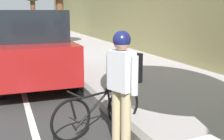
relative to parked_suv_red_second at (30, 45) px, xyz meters
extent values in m
plane|color=#303030|center=(-0.52, 4.51, -1.03)|extent=(66.86, 66.86, 0.00)
cube|color=#A8A0A3|center=(3.20, 4.51, -0.95)|extent=(3.95, 41.79, 0.14)
cube|color=gray|center=(1.14, 4.51, -0.95)|extent=(0.16, 41.79, 0.14)
cube|color=white|center=(-0.33, 4.51, -1.02)|extent=(0.12, 41.79, 0.01)
cube|color=maroon|center=(0.00, 0.00, -0.25)|extent=(2.01, 4.74, 0.90)
cube|color=black|center=(0.00, 0.00, 0.58)|extent=(1.75, 3.14, 0.76)
cylinder|color=black|center=(0.91, 1.44, -0.65)|extent=(0.24, 0.77, 0.76)
cylinder|color=black|center=(-0.84, 1.48, -0.65)|extent=(0.24, 0.77, 0.76)
cylinder|color=black|center=(0.84, -1.48, -0.65)|extent=(0.24, 0.77, 0.76)
cube|color=slate|center=(0.20, 6.75, -0.43)|extent=(1.97, 4.48, 0.64)
cube|color=black|center=(0.20, 6.75, 0.19)|extent=(1.65, 2.17, 0.60)
cylinder|color=black|center=(0.94, 8.15, -0.70)|extent=(0.25, 0.67, 0.66)
cylinder|color=black|center=(-0.68, 8.07, -0.70)|extent=(0.25, 0.67, 0.66)
cylinder|color=black|center=(1.08, 5.42, -0.70)|extent=(0.25, 0.67, 0.66)
cylinder|color=black|center=(-0.54, 5.34, -0.70)|extent=(0.25, 0.67, 0.66)
cube|color=#1E512D|center=(0.12, 12.71, -0.43)|extent=(1.80, 4.42, 0.64)
cube|color=black|center=(0.12, 12.71, 0.19)|extent=(1.57, 2.11, 0.60)
cylinder|color=black|center=(0.94, 14.07, -0.70)|extent=(0.23, 0.66, 0.66)
cylinder|color=black|center=(-0.68, 14.08, -0.70)|extent=(0.23, 0.66, 0.66)
cylinder|color=black|center=(0.92, 11.34, -0.70)|extent=(0.23, 0.66, 0.66)
cylinder|color=black|center=(-0.70, 11.35, -0.70)|extent=(0.23, 0.66, 0.66)
cube|color=tan|center=(0.05, 21.03, -0.25)|extent=(2.03, 4.75, 0.90)
cube|color=black|center=(0.05, 21.03, 0.58)|extent=(1.76, 3.14, 0.76)
cylinder|color=black|center=(0.96, 22.47, -0.65)|extent=(0.24, 0.77, 0.76)
cylinder|color=black|center=(-0.79, 22.51, -0.65)|extent=(0.24, 0.77, 0.76)
cylinder|color=black|center=(0.88, 19.55, -0.65)|extent=(0.24, 0.77, 0.76)
cylinder|color=black|center=(-0.87, 19.60, -0.65)|extent=(0.24, 0.77, 0.76)
torus|color=black|center=(0.17, -4.17, -0.68)|extent=(0.68, 0.24, 0.69)
torus|color=black|center=(1.17, -3.87, -0.68)|extent=(0.68, 0.24, 0.69)
cylinder|color=black|center=(0.55, -4.06, -0.59)|extent=(0.63, 0.22, 0.51)
cylinder|color=black|center=(0.90, -3.95, -0.60)|extent=(0.14, 0.07, 0.48)
cylinder|color=black|center=(0.60, -4.04, -0.36)|extent=(0.71, 0.24, 0.05)
cylinder|color=black|center=(1.01, -3.92, -0.76)|extent=(0.35, 0.13, 0.19)
cylinder|color=black|center=(1.06, -3.91, -0.52)|extent=(0.26, 0.11, 0.33)
cylinder|color=black|center=(0.21, -4.16, -0.51)|extent=(0.12, 0.07, 0.34)
cube|color=black|center=(0.95, -3.94, -0.33)|extent=(0.26, 0.16, 0.05)
cylinder|color=black|center=(0.25, -4.15, -0.29)|extent=(0.16, 0.45, 0.03)
cylinder|color=#C6B284|center=(0.84, -4.38, -0.61)|extent=(0.15, 0.15, 0.83)
cylinder|color=#C6B284|center=(0.91, -4.56, -0.61)|extent=(0.15, 0.15, 0.83)
cube|color=white|center=(0.87, -4.47, 0.10)|extent=(0.35, 0.44, 0.59)
cylinder|color=white|center=(0.78, -4.23, 0.07)|extent=(0.10, 0.10, 0.56)
cylinder|color=white|center=(0.96, -4.71, 0.07)|extent=(0.10, 0.10, 0.56)
sphere|color=tan|center=(0.87, -4.47, 0.51)|extent=(0.23, 0.23, 0.23)
sphere|color=navy|center=(0.87, -4.47, 0.55)|extent=(0.26, 0.26, 0.26)
cube|color=black|center=(1.06, -4.40, 0.12)|extent=(0.28, 0.34, 0.44)
cylinder|color=brown|center=(2.15, 6.53, 0.55)|extent=(0.38, 0.38, 2.87)
cylinder|color=#553321|center=(2.15, 19.44, 0.83)|extent=(0.45, 0.45, 3.42)
camera|label=1|loc=(-0.70, -8.09, 0.95)|focal=44.62mm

